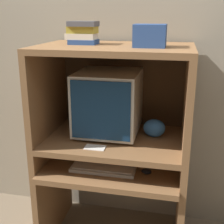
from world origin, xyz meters
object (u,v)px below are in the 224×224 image
Objects in this scene: keyboard at (103,168)px; snack_bag at (154,128)px; mouse at (147,171)px; storage_box at (150,36)px; book_stack at (83,33)px; crt_monitor at (108,102)px.

snack_bag is (0.30, 0.22, 0.22)m from keyboard.
storage_box is at bearing 101.56° from mouse.
keyboard is 2.14× the size of book_stack.
crt_monitor is at bearing 144.61° from mouse.
keyboard is 2.84× the size of snack_bag.
storage_box is (-0.04, -0.13, 0.60)m from snack_bag.
mouse reaches higher than keyboard.
keyboard is 0.43m from snack_bag.
book_stack reaches higher than mouse.
mouse is (0.27, 0.01, 0.00)m from keyboard.
crt_monitor is 6.78× the size of mouse.
mouse is at bearing -35.39° from crt_monitor.
book_stack is at bearing -174.10° from snack_bag.
mouse is at bearing 2.45° from keyboard.
keyboard is 0.86m from book_stack.
storage_box reaches higher than mouse.
storage_box reaches higher than crt_monitor.
keyboard is at bearing -143.76° from snack_bag.
crt_monitor is at bearing 94.32° from keyboard.
snack_bag is 0.77m from book_stack.
book_stack is (-0.44, 0.16, 0.83)m from mouse.
crt_monitor reaches higher than keyboard.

